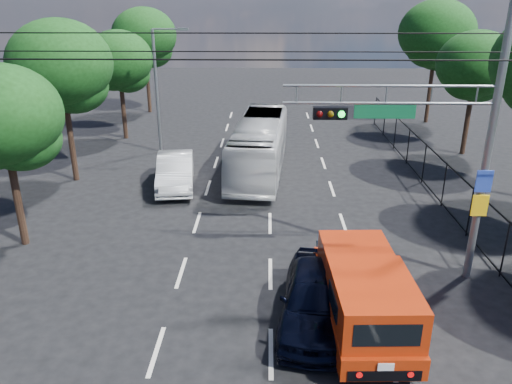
{
  "coord_description": "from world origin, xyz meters",
  "views": [
    {
      "loc": [
        -0.15,
        -6.55,
        8.63
      ],
      "look_at": [
        -0.49,
        8.34,
        2.8
      ],
      "focal_mm": 35.0,
      "sensor_mm": 36.0,
      "label": 1
    }
  ],
  "objects_px": {
    "signal_mast": "(452,121)",
    "navy_hatchback": "(315,297)",
    "red_pickup": "(363,292)",
    "white_bus": "(260,145)",
    "white_van": "(175,171)"
  },
  "relations": [
    {
      "from": "signal_mast",
      "to": "navy_hatchback",
      "type": "xyz_separation_m",
      "value": [
        -4.04,
        -2.6,
        -4.44
      ]
    },
    {
      "from": "navy_hatchback",
      "to": "white_van",
      "type": "relative_size",
      "value": 0.98
    },
    {
      "from": "white_bus",
      "to": "navy_hatchback",
      "type": "bearing_deg",
      "value": -77.63
    },
    {
      "from": "navy_hatchback",
      "to": "white_bus",
      "type": "relative_size",
      "value": 0.47
    },
    {
      "from": "signal_mast",
      "to": "white_van",
      "type": "height_order",
      "value": "signal_mast"
    },
    {
      "from": "signal_mast",
      "to": "red_pickup",
      "type": "xyz_separation_m",
      "value": [
        -2.78,
        -2.8,
        -4.13
      ]
    },
    {
      "from": "red_pickup",
      "to": "white_van",
      "type": "bearing_deg",
      "value": 122.87
    },
    {
      "from": "white_bus",
      "to": "white_van",
      "type": "distance_m",
      "value": 4.81
    },
    {
      "from": "red_pickup",
      "to": "navy_hatchback",
      "type": "distance_m",
      "value": 1.31
    },
    {
      "from": "red_pickup",
      "to": "navy_hatchback",
      "type": "height_order",
      "value": "red_pickup"
    },
    {
      "from": "signal_mast",
      "to": "white_van",
      "type": "distance_m",
      "value": 13.55
    },
    {
      "from": "signal_mast",
      "to": "white_bus",
      "type": "height_order",
      "value": "signal_mast"
    },
    {
      "from": "red_pickup",
      "to": "signal_mast",
      "type": "bearing_deg",
      "value": 45.15
    },
    {
      "from": "signal_mast",
      "to": "red_pickup",
      "type": "relative_size",
      "value": 1.67
    },
    {
      "from": "signal_mast",
      "to": "navy_hatchback",
      "type": "relative_size",
      "value": 2.02
    }
  ]
}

